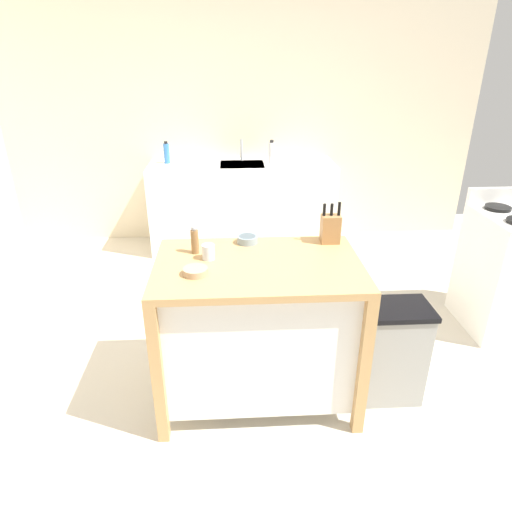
{
  "coord_description": "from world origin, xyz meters",
  "views": [
    {
      "loc": [
        -0.13,
        -2.28,
        1.96
      ],
      "look_at": [
        0.01,
        0.12,
        0.85
      ],
      "focal_mm": 31.5,
      "sensor_mm": 36.0,
      "label": 1
    }
  ],
  "objects_px": {
    "bowl_ceramic_wide": "(196,271)",
    "sink_faucet": "(241,150)",
    "kitchen_island": "(258,324)",
    "knife_block": "(330,228)",
    "drinking_cup": "(208,252)",
    "bottle_dish_soap": "(272,153)",
    "bottle_hand_soap": "(167,153)",
    "bowl_stoneware_deep": "(247,239)",
    "stove": "(512,272)",
    "pepper_grinder": "(195,240)",
    "trash_bin": "(394,352)"
  },
  "relations": [
    {
      "from": "bowl_ceramic_wide",
      "to": "sink_faucet",
      "type": "relative_size",
      "value": 0.59
    },
    {
      "from": "kitchen_island",
      "to": "sink_faucet",
      "type": "height_order",
      "value": "sink_faucet"
    },
    {
      "from": "knife_block",
      "to": "drinking_cup",
      "type": "relative_size",
      "value": 2.93
    },
    {
      "from": "bottle_dish_soap",
      "to": "bowl_ceramic_wide",
      "type": "bearing_deg",
      "value": -104.11
    },
    {
      "from": "bottle_hand_soap",
      "to": "bottle_dish_soap",
      "type": "bearing_deg",
      "value": -3.75
    },
    {
      "from": "drinking_cup",
      "to": "sink_faucet",
      "type": "distance_m",
      "value": 2.41
    },
    {
      "from": "knife_block",
      "to": "bottle_dish_soap",
      "type": "xyz_separation_m",
      "value": [
        -0.17,
        2.05,
        0.02
      ]
    },
    {
      "from": "bowl_stoneware_deep",
      "to": "stove",
      "type": "distance_m",
      "value": 2.06
    },
    {
      "from": "sink_faucet",
      "to": "bowl_ceramic_wide",
      "type": "bearing_deg",
      "value": -96.91
    },
    {
      "from": "bottle_dish_soap",
      "to": "bottle_hand_soap",
      "type": "xyz_separation_m",
      "value": [
        -1.06,
        0.07,
        -0.01
      ]
    },
    {
      "from": "pepper_grinder",
      "to": "sink_faucet",
      "type": "xyz_separation_m",
      "value": [
        0.33,
        2.31,
        0.03
      ]
    },
    {
      "from": "bowl_ceramic_wide",
      "to": "bottle_hand_soap",
      "type": "xyz_separation_m",
      "value": [
        -0.44,
        2.5,
        0.09
      ]
    },
    {
      "from": "bowl_stoneware_deep",
      "to": "stove",
      "type": "xyz_separation_m",
      "value": [
        1.98,
        0.37,
        -0.46
      ]
    },
    {
      "from": "drinking_cup",
      "to": "trash_bin",
      "type": "height_order",
      "value": "drinking_cup"
    },
    {
      "from": "kitchen_island",
      "to": "knife_block",
      "type": "relative_size",
      "value": 4.53
    },
    {
      "from": "bottle_dish_soap",
      "to": "bottle_hand_soap",
      "type": "distance_m",
      "value": 1.06
    },
    {
      "from": "stove",
      "to": "drinking_cup",
      "type": "bearing_deg",
      "value": -165.08
    },
    {
      "from": "knife_block",
      "to": "drinking_cup",
      "type": "height_order",
      "value": "knife_block"
    },
    {
      "from": "knife_block",
      "to": "kitchen_island",
      "type": "bearing_deg",
      "value": -149.18
    },
    {
      "from": "drinking_cup",
      "to": "bottle_dish_soap",
      "type": "xyz_separation_m",
      "value": [
        0.55,
        2.25,
        0.07
      ]
    },
    {
      "from": "drinking_cup",
      "to": "bottle_hand_soap",
      "type": "bearing_deg",
      "value": 102.29
    },
    {
      "from": "knife_block",
      "to": "bottle_hand_soap",
      "type": "xyz_separation_m",
      "value": [
        -1.22,
        2.12,
        0.01
      ]
    },
    {
      "from": "pepper_grinder",
      "to": "stove",
      "type": "xyz_separation_m",
      "value": [
        2.28,
        0.5,
        -0.52
      ]
    },
    {
      "from": "bowl_ceramic_wide",
      "to": "sink_faucet",
      "type": "bearing_deg",
      "value": 83.09
    },
    {
      "from": "drinking_cup",
      "to": "bottle_dish_soap",
      "type": "relative_size",
      "value": 0.37
    },
    {
      "from": "bowl_ceramic_wide",
      "to": "drinking_cup",
      "type": "bearing_deg",
      "value": 71.64
    },
    {
      "from": "bowl_ceramic_wide",
      "to": "bottle_hand_soap",
      "type": "bearing_deg",
      "value": 100.08
    },
    {
      "from": "pepper_grinder",
      "to": "trash_bin",
      "type": "relative_size",
      "value": 0.26
    },
    {
      "from": "bowl_ceramic_wide",
      "to": "bowl_stoneware_deep",
      "type": "bearing_deg",
      "value": 54.59
    },
    {
      "from": "kitchen_island",
      "to": "bottle_dish_soap",
      "type": "height_order",
      "value": "bottle_dish_soap"
    },
    {
      "from": "drinking_cup",
      "to": "bowl_ceramic_wide",
      "type": "bearing_deg",
      "value": -108.36
    },
    {
      "from": "knife_block",
      "to": "bowl_stoneware_deep",
      "type": "relative_size",
      "value": 2.03
    },
    {
      "from": "bowl_stoneware_deep",
      "to": "bowl_ceramic_wide",
      "type": "height_order",
      "value": "bowl_stoneware_deep"
    },
    {
      "from": "pepper_grinder",
      "to": "sink_faucet",
      "type": "relative_size",
      "value": 0.75
    },
    {
      "from": "knife_block",
      "to": "stove",
      "type": "height_order",
      "value": "knife_block"
    },
    {
      "from": "drinking_cup",
      "to": "bottle_dish_soap",
      "type": "bearing_deg",
      "value": 76.24
    },
    {
      "from": "bottle_dish_soap",
      "to": "drinking_cup",
      "type": "bearing_deg",
      "value": -103.76
    },
    {
      "from": "bowl_ceramic_wide",
      "to": "sink_faucet",
      "type": "distance_m",
      "value": 2.6
    },
    {
      "from": "kitchen_island",
      "to": "pepper_grinder",
      "type": "height_order",
      "value": "pepper_grinder"
    },
    {
      "from": "trash_bin",
      "to": "bowl_stoneware_deep",
      "type": "bearing_deg",
      "value": 158.11
    },
    {
      "from": "kitchen_island",
      "to": "stove",
      "type": "xyz_separation_m",
      "value": [
        1.93,
        0.65,
        -0.04
      ]
    },
    {
      "from": "kitchen_island",
      "to": "pepper_grinder",
      "type": "distance_m",
      "value": 0.61
    },
    {
      "from": "drinking_cup",
      "to": "bottle_hand_soap",
      "type": "relative_size",
      "value": 0.39
    },
    {
      "from": "drinking_cup",
      "to": "pepper_grinder",
      "type": "bearing_deg",
      "value": 132.13
    },
    {
      "from": "knife_block",
      "to": "bowl_ceramic_wide",
      "type": "height_order",
      "value": "knife_block"
    },
    {
      "from": "kitchen_island",
      "to": "stove",
      "type": "relative_size",
      "value": 1.11
    },
    {
      "from": "drinking_cup",
      "to": "stove",
      "type": "distance_m",
      "value": 2.33
    },
    {
      "from": "kitchen_island",
      "to": "pepper_grinder",
      "type": "bearing_deg",
      "value": 156.05
    },
    {
      "from": "knife_block",
      "to": "sink_faucet",
      "type": "relative_size",
      "value": 1.14
    },
    {
      "from": "trash_bin",
      "to": "bottle_dish_soap",
      "type": "bearing_deg",
      "value": 102.52
    }
  ]
}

